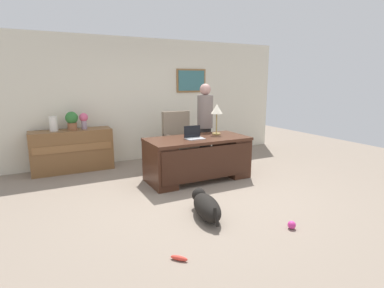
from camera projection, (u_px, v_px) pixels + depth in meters
The scene contains 14 objects.
ground_plane at pixel (200, 192), 4.95m from camera, with size 12.00×12.00×0.00m, color gray.
back_wall at pixel (146, 100), 6.94m from camera, with size 7.00×0.16×2.70m.
desk at pixel (198, 157), 5.54m from camera, with size 1.84×0.88×0.77m.
credenza at pixel (72, 150), 6.08m from camera, with size 1.53×0.50×0.83m.
armchair at pixel (179, 142), 6.46m from camera, with size 0.60×0.59×1.14m.
person_standing at pixel (205, 124), 6.30m from camera, with size 0.32×0.32×1.72m.
dog_lying at pixel (206, 206), 4.04m from camera, with size 0.43×0.88×0.30m.
laptop at pixel (194, 135), 5.41m from camera, with size 0.32×0.22×0.22m.
desk_lamp at pixel (217, 111), 5.75m from camera, with size 0.22×0.22×0.58m.
vase_with_flowers at pixel (84, 119), 6.07m from camera, with size 0.17×0.17×0.32m.
vase_empty at pixel (53, 124), 5.83m from camera, with size 0.15×0.15×0.28m, color silver.
potted_plant at pixel (72, 120), 5.97m from camera, with size 0.24×0.24×0.36m.
dog_toy_ball at pixel (292, 225), 3.74m from camera, with size 0.10×0.10×0.10m, color #D8338C.
dog_toy_bone at pixel (179, 258), 3.08m from camera, with size 0.19×0.05×0.05m, color #E53F33.
Camera 1 is at (-2.26, -4.11, 1.79)m, focal length 28.52 mm.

